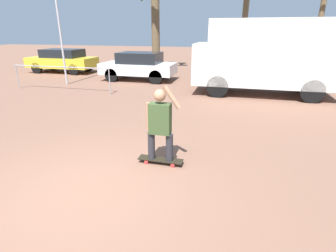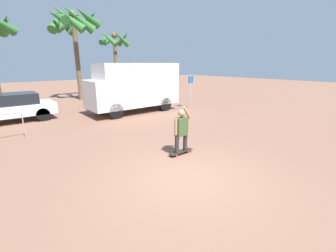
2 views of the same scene
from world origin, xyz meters
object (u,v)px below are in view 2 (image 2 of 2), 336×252
skateboard (181,152)px  street_sign (190,87)px  parked_car_white (13,107)px  person_skateboarder (181,128)px  camper_van (135,86)px  palm_tree_near_van (114,43)px  palm_tree_center_background (74,23)px

skateboard → street_sign: bearing=43.2°
parked_car_white → person_skateboarder: bearing=-67.0°
camper_van → palm_tree_near_van: 12.35m
person_skateboarder → camper_van: (2.46, 6.84, 0.71)m
parked_car_white → palm_tree_near_van: 14.57m
skateboard → camper_van: bearing=70.2°
person_skateboarder → palm_tree_center_background: bearing=83.7°
person_skateboarder → palm_tree_near_van: (6.82, 17.88, 4.12)m
person_skateboarder → palm_tree_center_background: 14.92m
skateboard → camper_van: camper_van is taller
person_skateboarder → street_sign: (6.00, 5.63, 0.48)m
palm_tree_near_van → street_sign: bearing=-93.8°
person_skateboarder → camper_van: size_ratio=0.27×
parked_car_white → street_sign: 10.20m
camper_van → street_sign: (3.54, -1.22, -0.24)m
skateboard → palm_tree_near_van: 19.77m
skateboard → street_sign: (6.00, 5.63, 1.29)m
person_skateboarder → camper_van: 7.31m
camper_van → skateboard: bearing=-109.8°
skateboard → person_skateboarder: person_skateboarder is taller
skateboard → person_skateboarder: 0.81m
palm_tree_center_background → camper_van: bearing=-82.6°
person_skateboarder → parked_car_white: bearing=113.0°
person_skateboarder → camper_van: camper_van is taller
person_skateboarder → palm_tree_center_background: size_ratio=0.21×
parked_car_white → palm_tree_center_background: palm_tree_center_background is taller
camper_van → palm_tree_near_van: bearing=68.5°
street_sign → palm_tree_near_van: bearing=86.2°
camper_van → palm_tree_center_background: 8.38m
parked_car_white → camper_van: bearing=-17.1°
street_sign → person_skateboarder: bearing=-136.8°
camper_van → street_sign: camper_van is taller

